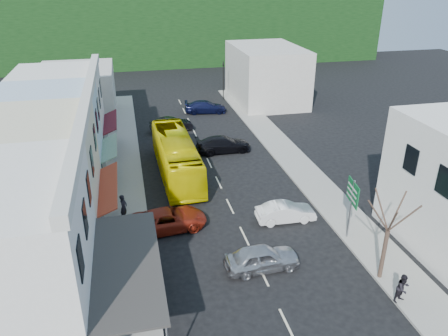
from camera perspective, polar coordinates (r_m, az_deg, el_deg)
ground at (r=28.93m, az=2.67°, el=-8.85°), size 120.00×120.00×0.00m
sidewalk_left at (r=36.81m, az=-12.88°, el=-1.54°), size 3.00×52.00×0.15m
sidewalk_right at (r=39.42m, az=9.38°, el=0.58°), size 3.00×52.00×0.15m
shopfront_row at (r=31.18m, az=-22.56°, el=0.12°), size 8.25×30.00×8.00m
distant_block_left at (r=52.10m, az=-18.53°, el=9.05°), size 8.00×10.00×6.00m
distant_block_right at (r=57.39m, az=5.53°, el=12.08°), size 8.00×12.00×7.00m
hillside at (r=88.90m, az=-9.91°, el=18.45°), size 80.00×26.00×14.00m
bus at (r=36.67m, az=-6.26°, el=1.40°), size 2.80×11.66×3.10m
car_silver at (r=25.81m, az=4.98°, el=-11.70°), size 4.48×1.99×1.40m
car_white at (r=30.43m, az=8.04°, el=-5.70°), size 4.45×1.94×1.40m
car_red at (r=29.47m, az=-7.36°, el=-6.74°), size 4.79×2.42×1.40m
car_black_near at (r=41.34m, az=-0.07°, el=3.05°), size 4.54×1.94×1.40m
car_black_far at (r=47.04m, az=-6.90°, el=5.60°), size 4.56×2.25×1.40m
car_navy_far at (r=52.96m, az=-2.42°, el=7.96°), size 4.70×2.41×1.40m
pedestrian_left at (r=30.75m, az=-12.96°, el=-5.14°), size 0.59×0.70×1.70m
pedestrian_right at (r=25.03m, az=22.34°, el=-14.28°), size 0.80×0.62×1.70m
direction_sign at (r=28.68m, az=16.18°, el=-5.34°), size 0.79×1.95×4.19m
street_tree at (r=25.14m, az=20.61°, el=-7.69°), size 2.94×2.94×6.36m
traffic_signal at (r=58.05m, az=-0.09°, el=11.32°), size 0.59×1.04×4.99m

